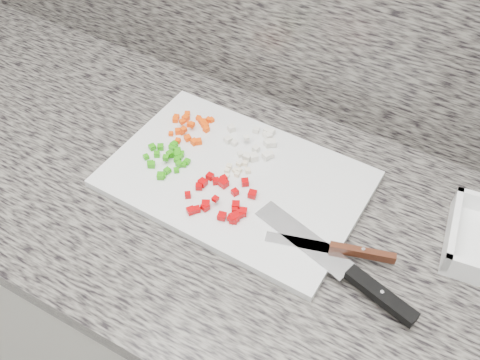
# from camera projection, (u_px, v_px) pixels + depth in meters

# --- Properties ---
(cabinet) EXTENTS (3.92, 0.62, 0.86)m
(cabinet) POSITION_uv_depth(u_px,v_px,m) (243.00, 328.00, 1.30)
(cabinet) COLOR beige
(cabinet) RESTS_ON ground
(countertop) EXTENTS (3.96, 0.64, 0.04)m
(countertop) POSITION_uv_depth(u_px,v_px,m) (245.00, 213.00, 0.97)
(countertop) COLOR #656159
(countertop) RESTS_ON cabinet
(cutting_board) EXTENTS (0.47, 0.32, 0.02)m
(cutting_board) POSITION_uv_depth(u_px,v_px,m) (236.00, 179.00, 0.99)
(cutting_board) COLOR silver
(cutting_board) RESTS_ON countertop
(carrot_pile) EXTENTS (0.09, 0.10, 0.02)m
(carrot_pile) POSITION_uv_depth(u_px,v_px,m) (191.00, 127.00, 1.06)
(carrot_pile) COLOR #FF4805
(carrot_pile) RESTS_ON cutting_board
(onion_pile) EXTENTS (0.12, 0.12, 0.02)m
(onion_pile) POSITION_uv_depth(u_px,v_px,m) (258.00, 143.00, 1.03)
(onion_pile) COLOR silver
(onion_pile) RESTS_ON cutting_board
(green_pepper_pile) EXTENTS (0.09, 0.10, 0.02)m
(green_pepper_pile) POSITION_uv_depth(u_px,v_px,m) (169.00, 157.00, 1.00)
(green_pepper_pile) COLOR #299A0E
(green_pepper_pile) RESTS_ON cutting_board
(red_pepper_pile) EXTENTS (0.12, 0.12, 0.02)m
(red_pepper_pile) POSITION_uv_depth(u_px,v_px,m) (223.00, 200.00, 0.93)
(red_pepper_pile) COLOR #B20206
(red_pepper_pile) RESTS_ON cutting_board
(garlic_pile) EXTENTS (0.05, 0.06, 0.01)m
(garlic_pile) POSITION_uv_depth(u_px,v_px,m) (237.00, 169.00, 0.99)
(garlic_pile) COLOR #F5E3BD
(garlic_pile) RESTS_ON cutting_board
(chef_knife) EXTENTS (0.30, 0.12, 0.02)m
(chef_knife) POSITION_uv_depth(u_px,v_px,m) (353.00, 275.00, 0.83)
(chef_knife) COLOR silver
(chef_knife) RESTS_ON cutting_board
(paring_knife) EXTENTS (0.21, 0.07, 0.02)m
(paring_knife) POSITION_uv_depth(u_px,v_px,m) (346.00, 250.00, 0.86)
(paring_knife) COLOR silver
(paring_knife) RESTS_ON cutting_board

